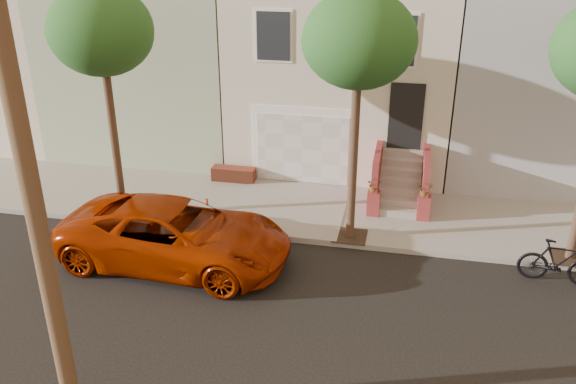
# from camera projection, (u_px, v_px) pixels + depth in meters

# --- Properties ---
(ground) EXTENTS (90.00, 90.00, 0.00)m
(ground) POSITION_uv_depth(u_px,v_px,m) (282.00, 324.00, 12.65)
(ground) COLOR black
(ground) RESTS_ON ground
(sidewalk) EXTENTS (40.00, 3.70, 0.15)m
(sidewalk) POSITION_uv_depth(u_px,v_px,m) (321.00, 212.00, 17.39)
(sidewalk) COLOR gray
(sidewalk) RESTS_ON ground
(house_row) EXTENTS (33.10, 11.70, 7.00)m
(house_row) POSITION_uv_depth(u_px,v_px,m) (349.00, 50.00, 21.12)
(house_row) COLOR beige
(house_row) RESTS_ON sidewalk
(tree_left) EXTENTS (2.70, 2.57, 6.30)m
(tree_left) POSITION_uv_depth(u_px,v_px,m) (101.00, 32.00, 14.98)
(tree_left) COLOR #2D2116
(tree_left) RESTS_ON sidewalk
(tree_mid) EXTENTS (2.70, 2.57, 6.30)m
(tree_mid) POSITION_uv_depth(u_px,v_px,m) (359.00, 42.00, 13.77)
(tree_mid) COLOR #2D2116
(tree_mid) RESTS_ON sidewalk
(pickup_truck) EXTENTS (5.82, 2.92, 1.58)m
(pickup_truck) POSITION_uv_depth(u_px,v_px,m) (176.00, 234.00, 14.62)
(pickup_truck) COLOR #922200
(pickup_truck) RESTS_ON ground
(motorcycle) EXTENTS (1.87, 0.68, 1.10)m
(motorcycle) POSITION_uv_depth(u_px,v_px,m) (559.00, 262.00, 13.89)
(motorcycle) COLOR black
(motorcycle) RESTS_ON ground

